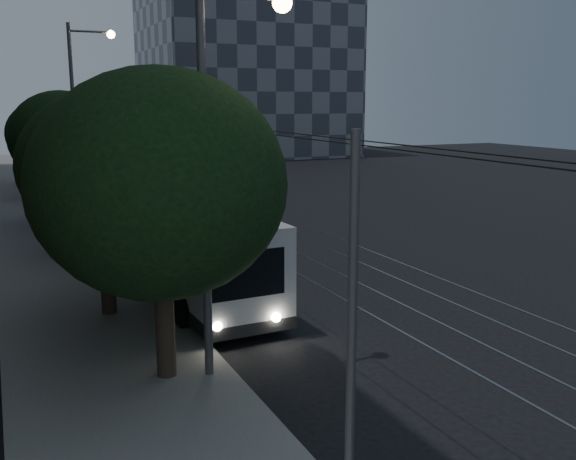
# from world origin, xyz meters

# --- Properties ---
(ground) EXTENTS (120.00, 120.00, 0.00)m
(ground) POSITION_xyz_m (0.00, 0.00, 0.00)
(ground) COLOR black
(ground) RESTS_ON ground
(sidewalk) EXTENTS (5.00, 90.00, 0.15)m
(sidewalk) POSITION_xyz_m (-7.50, 20.00, 0.07)
(sidewalk) COLOR gray
(sidewalk) RESTS_ON ground
(tram_rails) EXTENTS (4.52, 90.00, 0.02)m
(tram_rails) POSITION_xyz_m (2.50, 20.00, 0.01)
(tram_rails) COLOR gray
(tram_rails) RESTS_ON ground
(overhead_wires) EXTENTS (2.23, 90.00, 6.00)m
(overhead_wires) POSITION_xyz_m (-4.97, 20.00, 3.47)
(overhead_wires) COLOR black
(overhead_wires) RESTS_ON ground
(building_distant_right) EXTENTS (22.00, 18.00, 24.00)m
(building_distant_right) POSITION_xyz_m (18.00, 55.00, 12.00)
(building_distant_right) COLOR #3A3E4A
(building_distant_right) RESTS_ON ground
(trolleybus) EXTENTS (2.93, 12.06, 5.63)m
(trolleybus) POSITION_xyz_m (-4.09, 3.36, 1.65)
(trolleybus) COLOR silver
(trolleybus) RESTS_ON ground
(pickup_silver) EXTENTS (3.32, 6.58, 1.78)m
(pickup_silver) POSITION_xyz_m (-2.70, 8.06, 0.89)
(pickup_silver) COLOR #A4A6AB
(pickup_silver) RESTS_ON ground
(car_white_a) EXTENTS (3.06, 4.93, 1.57)m
(car_white_a) POSITION_xyz_m (-3.71, 17.44, 0.78)
(car_white_a) COLOR silver
(car_white_a) RESTS_ON ground
(car_white_b) EXTENTS (2.68, 4.81, 1.32)m
(car_white_b) POSITION_xyz_m (-3.39, 22.13, 0.66)
(car_white_b) COLOR silver
(car_white_b) RESTS_ON ground
(car_white_c) EXTENTS (2.73, 4.05, 1.26)m
(car_white_c) POSITION_xyz_m (-3.40, 29.00, 0.63)
(car_white_c) COLOR silver
(car_white_c) RESTS_ON ground
(car_white_d) EXTENTS (1.87, 3.95, 1.30)m
(car_white_d) POSITION_xyz_m (-3.41, 30.24, 0.65)
(car_white_d) COLOR silver
(car_white_d) RESTS_ON ground
(tree_0) EXTENTS (5.62, 5.62, 7.12)m
(tree_0) POSITION_xyz_m (-6.50, -3.73, 4.58)
(tree_0) COLOR black
(tree_0) RESTS_ON ground
(tree_1) EXTENTS (4.68, 4.68, 6.66)m
(tree_1) POSITION_xyz_m (-6.96, 1.39, 4.53)
(tree_1) COLOR black
(tree_1) RESTS_ON ground
(tree_2) EXTENTS (4.35, 4.35, 6.27)m
(tree_2) POSITION_xyz_m (-6.50, 10.41, 4.29)
(tree_2) COLOR black
(tree_2) RESTS_ON ground
(tree_3) EXTENTS (5.25, 5.25, 6.89)m
(tree_3) POSITION_xyz_m (-6.50, 16.83, 4.52)
(tree_3) COLOR black
(tree_3) RESTS_ON ground
(tree_4) EXTENTS (4.65, 4.65, 6.35)m
(tree_4) POSITION_xyz_m (-6.69, 27.13, 4.24)
(tree_4) COLOR black
(tree_4) RESTS_ON ground
(tree_5) EXTENTS (4.01, 4.01, 5.61)m
(tree_5) POSITION_xyz_m (-6.50, 33.75, 3.78)
(tree_5) COLOR black
(tree_5) RESTS_ON ground
(streetlamp_near) EXTENTS (2.19, 0.44, 8.91)m
(streetlamp_near) POSITION_xyz_m (-5.18, -4.05, 5.43)
(streetlamp_near) COLOR #505052
(streetlamp_near) RESTS_ON ground
(streetlamp_far) EXTENTS (2.51, 0.44, 10.41)m
(streetlamp_far) POSITION_xyz_m (-5.17, 19.36, 6.25)
(streetlamp_far) COLOR #505052
(streetlamp_far) RESTS_ON ground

